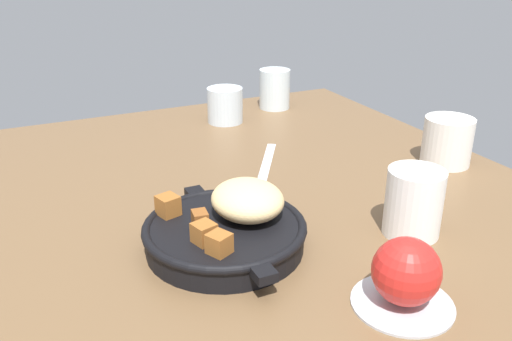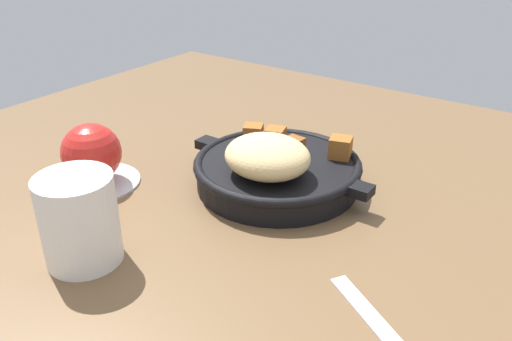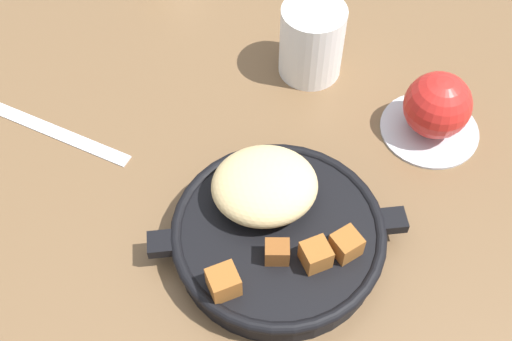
% 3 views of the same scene
% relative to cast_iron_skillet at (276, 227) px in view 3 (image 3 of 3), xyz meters
% --- Properties ---
extents(ground_plane, '(1.18, 1.00, 0.02)m').
position_rel_cast_iron_skillet_xyz_m(ground_plane, '(-0.05, 0.04, -0.04)').
color(ground_plane, brown).
extents(cast_iron_skillet, '(0.25, 0.21, 0.08)m').
position_rel_cast_iron_skillet_xyz_m(cast_iron_skillet, '(0.00, 0.00, 0.00)').
color(cast_iron_skillet, black).
rests_on(cast_iron_skillet, ground_plane).
extents(saucer_plate, '(0.11, 0.11, 0.01)m').
position_rel_cast_iron_skillet_xyz_m(saucer_plate, '(0.19, 0.12, -0.03)').
color(saucer_plate, '#B7BABF').
rests_on(saucer_plate, ground_plane).
extents(red_apple, '(0.07, 0.07, 0.07)m').
position_rel_cast_iron_skillet_xyz_m(red_apple, '(0.19, 0.12, 0.01)').
color(red_apple, red).
rests_on(red_apple, saucer_plate).
extents(butter_knife, '(0.17, 0.12, 0.00)m').
position_rel_cast_iron_skillet_xyz_m(butter_knife, '(-0.23, 0.17, -0.03)').
color(butter_knife, silver).
rests_on(butter_knife, ground_plane).
extents(white_creamer_pitcher, '(0.08, 0.08, 0.09)m').
position_rel_cast_iron_skillet_xyz_m(white_creamer_pitcher, '(0.07, 0.24, 0.02)').
color(white_creamer_pitcher, white).
rests_on(white_creamer_pitcher, ground_plane).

